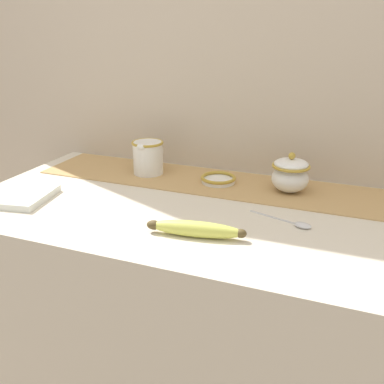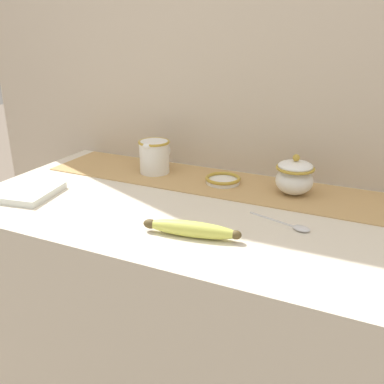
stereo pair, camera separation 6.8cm
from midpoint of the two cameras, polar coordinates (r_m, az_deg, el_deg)
countertop at (r=1.36m, az=2.55°, el=-19.02°), size 1.27×0.64×0.87m
back_wall at (r=1.36m, az=8.87°, el=16.37°), size 2.07×0.04×2.40m
table_runner at (r=1.29m, az=6.13°, el=1.08°), size 1.16×0.24×0.00m
cream_pitcher at (r=1.37m, az=-3.60°, el=4.88°), size 0.10×0.12×0.11m
sugar_bowl at (r=1.23m, az=15.06°, el=1.99°), size 0.11×0.11×0.12m
small_dish at (r=1.29m, az=5.64°, el=1.62°), size 0.11×0.11×0.02m
banana at (r=0.96m, az=1.91°, el=-5.00°), size 0.23×0.07×0.04m
spoon at (r=1.04m, az=15.76°, el=-4.60°), size 0.16×0.06×0.01m
napkin_stack at (r=1.28m, az=-19.95°, el=0.01°), size 0.19×0.19×0.02m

